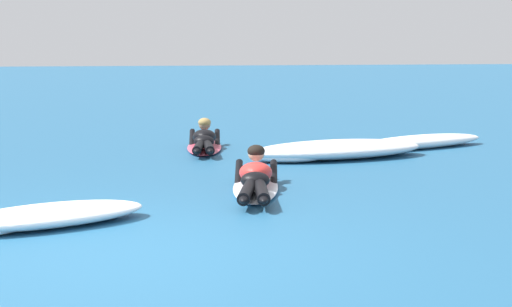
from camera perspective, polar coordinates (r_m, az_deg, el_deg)
The scene contains 6 objects.
ground_plane at distance 16.70m, azimuth -11.95°, elevation 1.55°, with size 120.00×120.00×0.00m, color #235B84.
surfer_near at distance 9.51m, azimuth -0.04°, elevation -1.88°, with size 1.06×2.63×0.53m.
surfer_far at distance 13.40m, azimuth -3.70°, elevation 0.84°, with size 0.95×2.59×0.53m.
whitewater_front at distance 13.86m, azimuth 11.69°, elevation 0.80°, with size 2.75×1.42×0.23m.
whitewater_mid_right at distance 7.92m, azimuth -14.56°, elevation -4.34°, with size 2.05×1.30×0.21m.
whitewater_back at distance 12.39m, azimuth 5.83°, elevation 0.26°, with size 2.97×1.43×0.28m.
Camera 1 is at (-0.29, -6.61, 1.69)m, focal length 56.13 mm.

